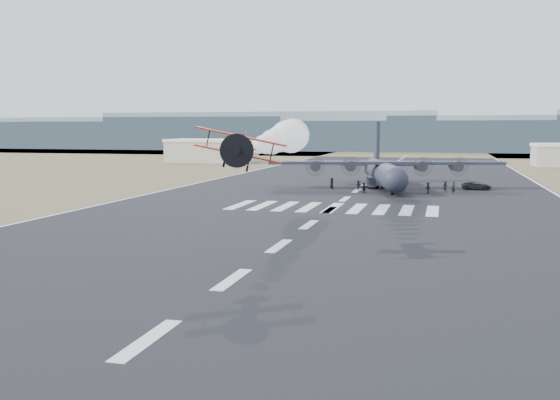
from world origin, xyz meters
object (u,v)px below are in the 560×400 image
at_px(crew_b, 358,186).
at_px(crew_g, 381,186).
at_px(crew_c, 428,188).
at_px(crew_f, 364,188).
at_px(crew_h, 445,187).
at_px(crew_e, 332,183).
at_px(transport_aircraft, 383,171).
at_px(crew_a, 453,188).
at_px(aerobatic_biplane, 239,147).
at_px(support_vehicle, 476,186).
at_px(hangar_left, 212,150).
at_px(crew_d, 400,185).

bearing_deg(crew_b, crew_g, -141.13).
bearing_deg(crew_c, crew_b, -127.30).
distance_m(crew_f, crew_h, 12.81).
bearing_deg(crew_b, crew_h, -144.32).
bearing_deg(crew_e, transport_aircraft, -78.70).
bearing_deg(crew_b, crew_a, -155.15).
bearing_deg(aerobatic_biplane, support_vehicle, 64.64).
bearing_deg(hangar_left, crew_d, -50.54).
xyz_separation_m(crew_a, crew_d, (-8.09, 2.85, -0.07)).
distance_m(crew_a, crew_f, 13.28).
xyz_separation_m(crew_d, crew_e, (-11.02, 0.83, 0.02)).
distance_m(crew_a, crew_d, 8.58).
xyz_separation_m(support_vehicle, crew_h, (-4.85, -5.05, 0.17)).
height_order(aerobatic_biplane, transport_aircraft, transport_aircraft).
bearing_deg(crew_e, crew_b, -138.56).
distance_m(crew_a, crew_h, 2.79).
xyz_separation_m(hangar_left, crew_e, (47.56, -70.34, -2.53)).
distance_m(crew_a, crew_c, 3.79).
bearing_deg(crew_c, aerobatic_biplane, -46.16).
bearing_deg(aerobatic_biplane, crew_h, 67.67).
height_order(crew_b, crew_e, crew_e).
bearing_deg(aerobatic_biplane, crew_g, 77.26).
distance_m(hangar_left, aerobatic_biplane, 136.39).
relative_size(crew_d, crew_e, 0.98).
bearing_deg(support_vehicle, crew_a, 152.05).
bearing_deg(hangar_left, transport_aircraft, -50.25).
bearing_deg(crew_c, support_vehicle, 105.51).
bearing_deg(transport_aircraft, crew_g, -100.36).
height_order(crew_e, crew_g, crew_e).
distance_m(support_vehicle, crew_h, 7.00).
bearing_deg(hangar_left, crew_e, -55.94).
relative_size(transport_aircraft, crew_a, 20.45).
bearing_deg(crew_a, hangar_left, -179.02).
xyz_separation_m(crew_c, crew_f, (-9.37, -1.54, -0.08)).
relative_size(transport_aircraft, support_vehicle, 8.19).
xyz_separation_m(aerobatic_biplane, crew_h, (15.06, 55.14, -7.53)).
distance_m(support_vehicle, crew_a, 8.42).
distance_m(aerobatic_biplane, transport_aircraft, 60.31).
relative_size(crew_g, crew_h, 1.06).
height_order(hangar_left, aerobatic_biplane, aerobatic_biplane).
distance_m(crew_e, crew_g, 8.62).
xyz_separation_m(crew_b, crew_h, (13.14, 2.32, -0.03)).
xyz_separation_m(aerobatic_biplane, crew_f, (3.15, 50.42, -7.53)).
bearing_deg(crew_g, hangar_left, -15.91).
height_order(crew_a, crew_f, crew_a).
relative_size(crew_b, crew_e, 0.97).
relative_size(crew_b, crew_f, 1.04).
bearing_deg(crew_h, crew_d, 31.72).
xyz_separation_m(crew_d, crew_g, (-2.83, -1.84, 0.01)).
height_order(aerobatic_biplane, crew_d, aerobatic_biplane).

